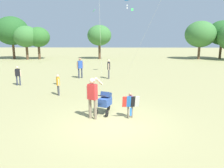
{
  "coord_description": "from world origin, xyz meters",
  "views": [
    {
      "loc": [
        0.23,
        -8.58,
        3.5
      ],
      "look_at": [
        0.03,
        1.49,
        1.3
      ],
      "focal_mm": 35.48,
      "sensor_mm": 36.0,
      "label": 1
    }
  ],
  "objects": [
    {
      "name": "person_couple_left",
      "position": [
        -3.24,
        4.22,
        0.74
      ],
      "size": [
        0.27,
        0.37,
        1.26
      ],
      "color": "#4C4C51",
      "rests_on": "ground"
    },
    {
      "name": "ground_plane",
      "position": [
        0.0,
        0.0,
        0.0
      ],
      "size": [
        120.0,
        120.0,
        0.0
      ],
      "primitive_type": "plane",
      "color": "#938E5B"
    },
    {
      "name": "kite_orange_delta",
      "position": [
        1.19,
        11.29,
        6.48
      ],
      "size": [
        2.75,
        4.18,
        6.76
      ],
      "color": "blue",
      "rests_on": "ground"
    },
    {
      "name": "person_kid_running",
      "position": [
        -2.8,
        9.73,
        1.0
      ],
      "size": [
        0.5,
        0.37,
        1.7
      ],
      "color": "#33384C",
      "rests_on": "ground"
    },
    {
      "name": "treeline_distant",
      "position": [
        2.27,
        25.25,
        3.72
      ],
      "size": [
        37.68,
        6.28,
        6.37
      ],
      "color": "brown",
      "rests_on": "ground"
    },
    {
      "name": "person_adult_flyer",
      "position": [
        -0.77,
        0.42,
        1.07
      ],
      "size": [
        0.7,
        0.51,
        1.85
      ],
      "color": "#7F705B",
      "rests_on": "ground"
    },
    {
      "name": "person_red_shirt",
      "position": [
        -6.81,
        6.87,
        0.82
      ],
      "size": [
        0.45,
        0.2,
        1.39
      ],
      "color": "#33384C",
      "rests_on": "ground"
    },
    {
      "name": "child_with_butterfly_kite",
      "position": [
        0.84,
        0.54,
        0.68
      ],
      "size": [
        0.73,
        0.38,
        1.12
      ],
      "color": "#7F705B",
      "rests_on": "ground"
    },
    {
      "name": "stroller",
      "position": [
        -0.27,
        1.12,
        0.61
      ],
      "size": [
        0.77,
        1.12,
        1.03
      ],
      "color": "black",
      "rests_on": "ground"
    },
    {
      "name": "person_sitting_far",
      "position": [
        -0.39,
        9.56,
        0.94
      ],
      "size": [
        0.22,
        0.51,
        1.6
      ],
      "color": "#4C4C51",
      "rests_on": "ground"
    }
  ]
}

